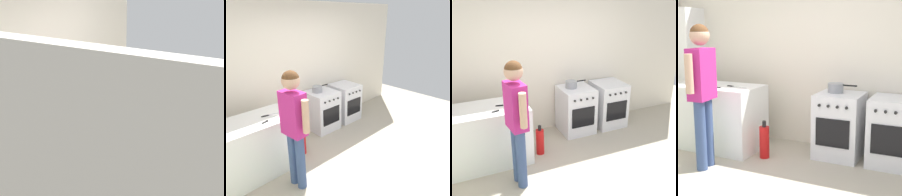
{
  "view_description": "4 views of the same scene",
  "coord_description": "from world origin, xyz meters",
  "views": [
    {
      "loc": [
        -3.99,
        -0.78,
        3.06
      ],
      "look_at": [
        -0.02,
        0.94,
        1.03
      ],
      "focal_mm": 55.0,
      "sensor_mm": 36.0,
      "label": 1
    },
    {
      "loc": [
        -2.38,
        -1.74,
        2.37
      ],
      "look_at": [
        0.08,
        0.81,
        0.99
      ],
      "focal_mm": 35.0,
      "sensor_mm": 36.0,
      "label": 2
    },
    {
      "loc": [
        -1.75,
        -2.65,
        2.52
      ],
      "look_at": [
        -0.18,
        0.91,
        0.98
      ],
      "focal_mm": 45.0,
      "sensor_mm": 36.0,
      "label": 3
    },
    {
      "loc": [
        1.63,
        -2.64,
        1.66
      ],
      "look_at": [
        -0.06,
        0.92,
        0.87
      ],
      "focal_mm": 55.0,
      "sensor_mm": 36.0,
      "label": 4
    }
  ],
  "objects": [
    {
      "name": "ground_plane",
      "position": [
        0.0,
        0.0,
        0.0
      ],
      "size": [
        8.0,
        8.0,
        0.0
      ],
      "primitive_type": "plane",
      "color": "#ADA38E"
    },
    {
      "name": "back_wall",
      "position": [
        0.0,
        1.95,
        1.3
      ],
      "size": [
        6.0,
        0.1,
        2.6
      ],
      "primitive_type": "cube",
      "color": "silver",
      "rests_on": "ground"
    },
    {
      "name": "counter_unit",
      "position": [
        -1.35,
        1.2,
        0.45
      ],
      "size": [
        1.3,
        0.7,
        0.9
      ],
      "primitive_type": "cube",
      "color": "white",
      "rests_on": "ground"
    },
    {
      "name": "oven_left",
      "position": [
        0.35,
        1.58,
        0.43
      ],
      "size": [
        0.58,
        0.62,
        0.85
      ],
      "color": "silver",
      "rests_on": "ground"
    },
    {
      "name": "oven_right",
      "position": [
        1.04,
        1.58,
        0.43
      ],
      "size": [
        0.56,
        0.62,
        0.85
      ],
      "color": "silver",
      "rests_on": "ground"
    },
    {
      "name": "pot",
      "position": [
        0.27,
        1.62,
        0.91
      ],
      "size": [
        0.39,
        0.21,
        0.12
      ],
      "color": "gray",
      "rests_on": "oven_left"
    },
    {
      "name": "knife_paring",
      "position": [
        -1.22,
        1.0,
        0.91
      ],
      "size": [
        0.21,
        0.07,
        0.01
      ],
      "color": "silver",
      "rests_on": "counter_unit"
    },
    {
      "name": "knife_bread",
      "position": [
        -0.99,
        1.17,
        0.9
      ],
      "size": [
        0.35,
        0.1,
        0.01
      ],
      "color": "silver",
      "rests_on": "counter_unit"
    },
    {
      "name": "person",
      "position": [
        -1.01,
        0.51,
        1.05
      ],
      "size": [
        0.24,
        0.57,
        1.73
      ],
      "color": "#384C7A",
      "rests_on": "ground"
    },
    {
      "name": "fire_extinguisher",
      "position": [
        -0.52,
        1.1,
        0.22
      ],
      "size": [
        0.13,
        0.13,
        0.5
      ],
      "color": "red",
      "rests_on": "ground"
    }
  ]
}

